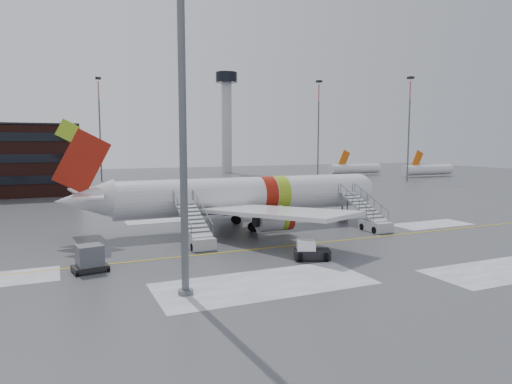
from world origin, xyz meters
name	(u,v)px	position (x,y,z in m)	size (l,w,h in m)	color
ground	(278,244)	(0.00, 0.00, 0.00)	(260.00, 260.00, 0.00)	#494C4F
airliner	(240,196)	(-0.19, 8.71, 3.42)	(35.03, 32.97, 11.18)	silver
airstair_fwd	(371,220)	(11.84, 2.18, 1.06)	(2.05, 7.70, 3.48)	#ADB1B5
airstair_aft	(197,234)	(-6.88, 2.18, 1.06)	(2.05, 7.70, 3.48)	#ADB0B5
pushback_tug	(310,251)	(-0.19, -5.81, 0.69)	(3.11, 2.81, 1.57)	black
uld_container	(90,259)	(-16.04, -2.47, 0.89)	(2.57, 2.05, 1.89)	black
light_mast_near	(182,89)	(-11.18, -9.94, 12.04)	(1.20, 1.20, 23.13)	#595B60
control_tower	(227,111)	(30.00, 95.00, 18.75)	(6.40, 6.40, 30.00)	#B2B5BA
light_mast_far_ne	(318,123)	(42.00, 62.00, 13.84)	(1.20, 1.20, 24.25)	#595B60
light_mast_far_n	(100,122)	(-8.00, 78.00, 13.84)	(1.20, 1.20, 24.25)	#595B60
light_mast_far_e	(409,122)	(58.00, 48.00, 13.84)	(1.20, 1.20, 24.25)	#595B60
distant_aircraft	(379,176)	(62.50, 64.00, 0.00)	(35.00, 18.00, 8.00)	#D8590C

